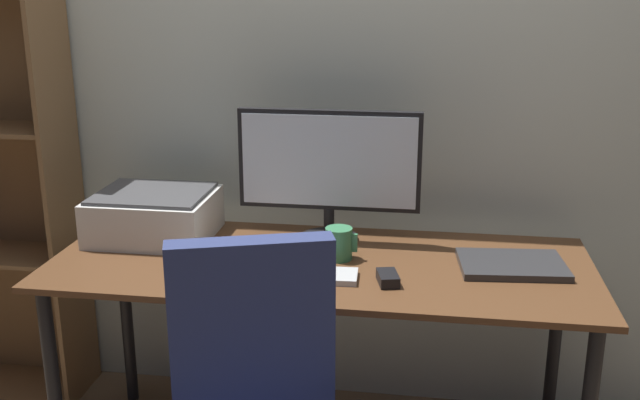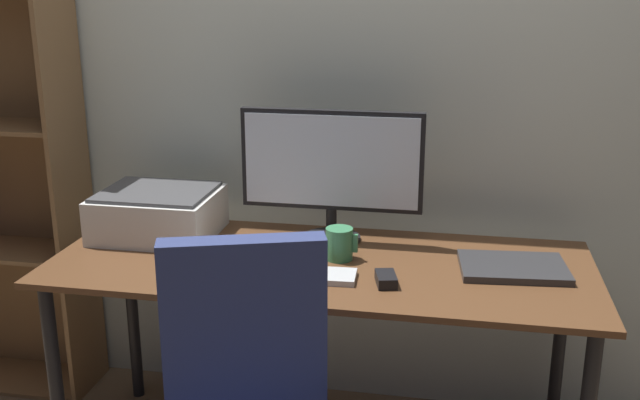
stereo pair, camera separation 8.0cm
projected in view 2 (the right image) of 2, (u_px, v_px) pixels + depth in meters
The scene contains 9 objects.
back_wall at pixel (347, 65), 2.66m from camera, with size 6.40×0.10×2.60m, color beige.
desk at pixel (320, 285), 2.36m from camera, with size 1.71×0.68×0.74m.
monitor at pixel (333, 167), 2.45m from camera, with size 0.61×0.20×0.45m.
keyboard at pixel (307, 275), 2.20m from camera, with size 0.29×0.11×0.02m, color #B7BABC.
mouse at pixel (386, 279), 2.15m from camera, with size 0.06×0.10×0.03m, color black.
coffee_mug at pixel (340, 244), 2.34m from camera, with size 0.10×0.09×0.10m.
laptop at pixel (513, 267), 2.26m from camera, with size 0.32×0.23×0.02m, color #2D2D30.
printer at pixel (158, 213), 2.55m from camera, with size 0.40×0.34×0.16m.
paper_sheet at pixel (236, 278), 2.20m from camera, with size 0.21×0.30×0.00m, color white.
Camera 2 is at (0.40, -2.14, 1.60)m, focal length 41.44 mm.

